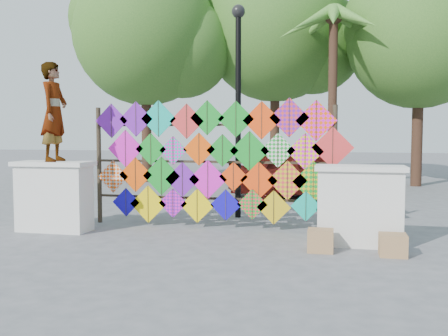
{
  "coord_description": "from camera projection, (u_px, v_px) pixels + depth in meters",
  "views": [
    {
      "loc": [
        2.31,
        -8.36,
        1.79
      ],
      "look_at": [
        0.31,
        0.6,
        1.15
      ],
      "focal_mm": 40.0,
      "sensor_mm": 36.0,
      "label": 1
    }
  ],
  "objects": [
    {
      "name": "parapet_right",
      "position": [
        359.0,
        205.0,
        7.94
      ],
      "size": [
        1.4,
        0.65,
        1.28
      ],
      "color": "white",
      "rests_on": "ground"
    },
    {
      "name": "tree_east",
      "position": [
        422.0,
        37.0,
        16.59
      ],
      "size": [
        5.4,
        4.8,
        7.42
      ],
      "color": "#40261B",
      "rests_on": "ground"
    },
    {
      "name": "kite_rack",
      "position": [
        215.0,
        162.0,
        9.36
      ],
      "size": [
        4.99,
        0.24,
        2.44
      ],
      "color": "#30271B",
      "rests_on": "ground"
    },
    {
      "name": "palm_tree",
      "position": [
        333.0,
        33.0,
        15.73
      ],
      "size": [
        3.62,
        3.62,
        5.83
      ],
      "color": "#40261B",
      "rests_on": "ground"
    },
    {
      "name": "vendor_woman",
      "position": [
        54.0,
        112.0,
        9.0
      ],
      "size": [
        0.47,
        0.68,
        1.79
      ],
      "primitive_type": "imported",
      "rotation": [
        0.0,
        0.0,
        1.63
      ],
      "color": "#99999E",
      "rests_on": "parapet_left"
    },
    {
      "name": "lamppost",
      "position": [
        238.0,
        90.0,
        10.46
      ],
      "size": [
        0.28,
        0.28,
        4.46
      ],
      "color": "black",
      "rests_on": "ground"
    },
    {
      "name": "tree_west",
      "position": [
        148.0,
        35.0,
        18.14
      ],
      "size": [
        5.85,
        5.2,
        8.01
      ],
      "color": "#40261B",
      "rests_on": "ground"
    },
    {
      "name": "parapet_left",
      "position": [
        54.0,
        196.0,
        9.12
      ],
      "size": [
        1.4,
        0.65,
        1.28
      ],
      "color": "white",
      "rests_on": "ground"
    },
    {
      "name": "ground",
      "position": [
        200.0,
        235.0,
        8.77
      ],
      "size": [
        80.0,
        80.0,
        0.0
      ],
      "primitive_type": "plane",
      "color": "gray",
      "rests_on": "ground"
    },
    {
      "name": "cardboard_box_near",
      "position": [
        320.0,
        241.0,
        7.54
      ],
      "size": [
        0.38,
        0.34,
        0.34
      ],
      "primitive_type": "cube",
      "color": "#9C7C4B",
      "rests_on": "ground"
    },
    {
      "name": "cardboard_box_far",
      "position": [
        393.0,
        245.0,
        7.28
      ],
      "size": [
        0.39,
        0.36,
        0.32
      ],
      "primitive_type": "cube",
      "color": "#9C7C4B",
      "rests_on": "ground"
    },
    {
      "name": "sedan",
      "position": [
        301.0,
        172.0,
        14.0
      ],
      "size": [
        4.47,
        3.08,
        1.41
      ],
      "primitive_type": "imported",
      "rotation": [
        0.0,
        0.0,
        1.95
      ],
      "color": "#52130E",
      "rests_on": "ground"
    },
    {
      "name": "tree_mid",
      "position": [
        278.0,
        29.0,
        19.08
      ],
      "size": [
        6.3,
        5.6,
        8.61
      ],
      "color": "#40261B",
      "rests_on": "ground"
    }
  ]
}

